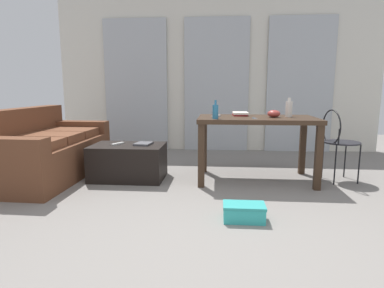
% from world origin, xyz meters
% --- Properties ---
extents(ground_plane, '(8.67, 8.67, 0.00)m').
position_xyz_m(ground_plane, '(0.00, 1.41, 0.00)').
color(ground_plane, gray).
extents(wall_back, '(5.47, 0.10, 2.68)m').
position_xyz_m(wall_back, '(0.00, 3.61, 1.34)').
color(wall_back, silver).
rests_on(wall_back, ground).
extents(curtains, '(3.89, 0.03, 2.24)m').
position_xyz_m(curtains, '(0.00, 3.53, 1.12)').
color(curtains, '#B2B7BC').
rests_on(curtains, ground).
extents(couch, '(0.94, 1.81, 0.83)m').
position_xyz_m(couch, '(-2.06, 1.58, 0.32)').
color(couch, brown).
rests_on(couch, ground).
extents(coffee_table, '(0.85, 0.56, 0.41)m').
position_xyz_m(coffee_table, '(-1.02, 1.60, 0.21)').
color(coffee_table, black).
rests_on(coffee_table, ground).
extents(craft_table, '(1.34, 0.77, 0.75)m').
position_xyz_m(craft_table, '(0.49, 1.66, 0.64)').
color(craft_table, '#382619').
rests_on(craft_table, ground).
extents(wire_chair, '(0.41, 0.43, 0.84)m').
position_xyz_m(wire_chair, '(1.40, 1.70, 0.52)').
color(wire_chair, black).
rests_on(wire_chair, ground).
extents(bottle_near, '(0.06, 0.06, 0.20)m').
position_xyz_m(bottle_near, '(0.01, 1.41, 0.82)').
color(bottle_near, teal).
rests_on(bottle_near, craft_table).
extents(bottle_far, '(0.08, 0.08, 0.22)m').
position_xyz_m(bottle_far, '(0.85, 1.71, 0.84)').
color(bottle_far, beige).
rests_on(bottle_far, craft_table).
extents(bowl, '(0.14, 0.14, 0.08)m').
position_xyz_m(bowl, '(0.67, 1.64, 0.79)').
color(bowl, '#9E3833').
rests_on(bowl, craft_table).
extents(book_stack, '(0.19, 0.27, 0.04)m').
position_xyz_m(book_stack, '(0.31, 1.85, 0.77)').
color(book_stack, red).
rests_on(book_stack, craft_table).
extents(tv_remote_on_table, '(0.11, 0.18, 0.02)m').
position_xyz_m(tv_remote_on_table, '(0.02, 1.66, 0.76)').
color(tv_remote_on_table, '#B7B7B2').
rests_on(tv_remote_on_table, craft_table).
extents(scissors, '(0.05, 0.11, 0.00)m').
position_xyz_m(scissors, '(0.44, 1.48, 0.75)').
color(scissors, '#9EA0A5').
rests_on(scissors, craft_table).
extents(tv_remote_primary, '(0.12, 0.19, 0.02)m').
position_xyz_m(tv_remote_primary, '(-1.14, 1.60, 0.42)').
color(tv_remote_primary, '#B7B7B2').
rests_on(tv_remote_primary, coffee_table).
extents(magazine, '(0.21, 0.24, 0.02)m').
position_xyz_m(magazine, '(-0.83, 1.61, 0.42)').
color(magazine, '#4C4C51').
rests_on(magazine, coffee_table).
extents(shoebox, '(0.34, 0.21, 0.14)m').
position_xyz_m(shoebox, '(0.27, 0.44, 0.07)').
color(shoebox, '#33B2AD').
rests_on(shoebox, ground).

